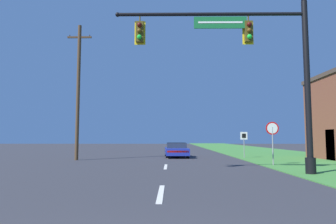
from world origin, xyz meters
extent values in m
cube|color=#428438|center=(10.50, 30.00, 0.02)|extent=(10.00, 110.00, 0.04)
cube|color=silver|center=(0.00, 6.00, 0.01)|extent=(0.16, 2.80, 0.01)
cube|color=silver|center=(0.00, 14.00, 0.01)|extent=(0.16, 2.80, 0.01)
cube|color=silver|center=(0.00, 22.00, 0.01)|extent=(0.16, 2.80, 0.01)
cube|color=silver|center=(0.00, 30.00, 0.01)|extent=(0.16, 2.80, 0.01)
cube|color=silver|center=(0.00, 38.00, 0.01)|extent=(0.16, 2.80, 0.01)
cube|color=black|center=(11.55, 18.48, 1.10)|extent=(0.10, 1.20, 2.20)
cylinder|color=black|center=(6.40, 10.48, 0.39)|extent=(0.44, 0.44, 0.70)
cylinder|color=black|center=(6.40, 10.48, 3.94)|extent=(0.26, 0.26, 7.81)
cylinder|color=black|center=(2.12, 10.48, 7.25)|extent=(8.56, 0.16, 0.16)
sphere|color=black|center=(-2.16, 10.48, 7.25)|extent=(0.21, 0.21, 0.21)
cube|color=#196B33|center=(2.55, 10.48, 6.85)|extent=(2.40, 0.06, 0.55)
cube|color=white|center=(2.55, 10.45, 6.85)|extent=(2.02, 0.01, 0.08)
cylinder|color=#4C4214|center=(-1.13, 10.48, 7.07)|extent=(0.06, 0.06, 0.35)
cube|color=yellow|center=(-1.13, 10.62, 6.42)|extent=(0.50, 0.03, 1.11)
cube|color=#4C4214|center=(-1.13, 10.48, 6.42)|extent=(0.34, 0.24, 0.95)
sphere|color=#4C0F0C|center=(-1.13, 10.34, 6.71)|extent=(0.22, 0.22, 0.22)
sphere|color=#51380F|center=(-1.13, 10.34, 6.42)|extent=(0.22, 0.22, 0.22)
sphere|color=green|center=(-1.13, 10.34, 6.14)|extent=(0.22, 0.22, 0.22)
cylinder|color=#4C4214|center=(3.83, 10.48, 7.07)|extent=(0.06, 0.06, 0.35)
cube|color=yellow|center=(3.83, 10.62, 6.42)|extent=(0.50, 0.03, 1.11)
cube|color=#4C4214|center=(3.83, 10.48, 6.42)|extent=(0.34, 0.24, 0.95)
sphere|color=#4C0F0C|center=(3.83, 10.34, 6.71)|extent=(0.22, 0.22, 0.22)
sphere|color=#51380F|center=(3.83, 10.34, 6.42)|extent=(0.22, 0.22, 0.22)
sphere|color=green|center=(3.83, 10.34, 6.14)|extent=(0.22, 0.22, 0.22)
cylinder|color=black|center=(1.48, 23.75, 0.32)|extent=(0.22, 0.64, 0.64)
cylinder|color=black|center=(-0.12, 23.67, 0.32)|extent=(0.22, 0.64, 0.64)
cylinder|color=black|center=(1.61, 20.89, 0.32)|extent=(0.22, 0.64, 0.64)
cylinder|color=black|center=(0.01, 20.82, 0.32)|extent=(0.22, 0.64, 0.64)
cube|color=#1E2D9E|center=(0.74, 22.28, 0.50)|extent=(2.01, 4.34, 0.55)
cube|color=#283342|center=(0.74, 22.39, 0.98)|extent=(1.68, 1.86, 0.42)
cube|color=#1E2D9E|center=(0.74, 22.39, 1.16)|extent=(1.64, 1.82, 0.06)
cube|color=#B71414|center=(0.84, 20.18, 0.56)|extent=(1.68, 0.14, 0.14)
cylinder|color=gray|center=(6.24, 14.81, 1.14)|extent=(0.07, 0.07, 2.20)
cylinder|color=red|center=(6.24, 14.81, 2.16)|extent=(0.76, 0.04, 0.76)
cylinder|color=white|center=(6.24, 14.78, 2.16)|extent=(0.61, 0.01, 0.61)
cylinder|color=gray|center=(6.07, 21.02, 1.04)|extent=(0.06, 0.06, 2.00)
cube|color=white|center=(6.07, 21.02, 1.77)|extent=(0.55, 0.04, 0.60)
cube|color=black|center=(6.07, 20.99, 1.77)|extent=(0.31, 0.01, 0.34)
cylinder|color=#4C3823|center=(-6.55, 18.96, 5.01)|extent=(0.26, 0.26, 10.02)
cube|color=#4C3823|center=(-6.55, 18.96, 9.12)|extent=(1.80, 0.12, 0.12)
cylinder|color=#333338|center=(-7.30, 18.96, 9.24)|extent=(0.08, 0.08, 0.12)
cylinder|color=#333338|center=(-5.80, 18.96, 9.24)|extent=(0.08, 0.08, 0.12)
camera|label=1|loc=(0.30, -2.79, 1.60)|focal=32.00mm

